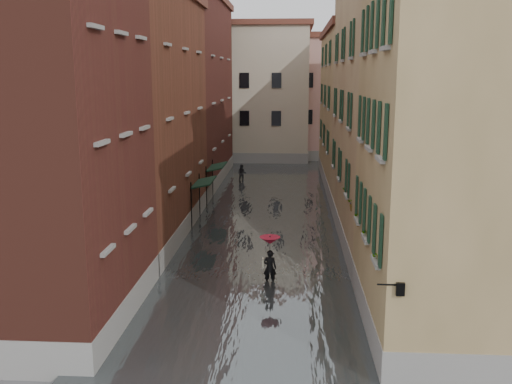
% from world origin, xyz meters
% --- Properties ---
extents(ground, '(120.00, 120.00, 0.00)m').
position_xyz_m(ground, '(0.00, 0.00, 0.00)').
color(ground, '#505052').
rests_on(ground, ground).
extents(floodwater, '(10.00, 60.00, 0.20)m').
position_xyz_m(floodwater, '(0.00, 13.00, 0.10)').
color(floodwater, '#4D5355').
rests_on(floodwater, ground).
extents(building_left_near, '(6.00, 8.00, 13.00)m').
position_xyz_m(building_left_near, '(-7.00, -2.00, 6.50)').
color(building_left_near, '#5E2A1F').
rests_on(building_left_near, ground).
extents(building_left_mid, '(6.00, 14.00, 12.50)m').
position_xyz_m(building_left_mid, '(-7.00, 9.00, 6.25)').
color(building_left_mid, brown).
rests_on(building_left_mid, ground).
extents(building_left_far, '(6.00, 16.00, 14.00)m').
position_xyz_m(building_left_far, '(-7.00, 24.00, 7.00)').
color(building_left_far, '#5E2A1F').
rests_on(building_left_far, ground).
extents(building_right_near, '(6.00, 8.00, 11.50)m').
position_xyz_m(building_right_near, '(7.00, -2.00, 5.75)').
color(building_right_near, olive).
rests_on(building_right_near, ground).
extents(building_right_mid, '(6.00, 14.00, 13.00)m').
position_xyz_m(building_right_mid, '(7.00, 9.00, 6.50)').
color(building_right_mid, tan).
rests_on(building_right_mid, ground).
extents(building_right_far, '(6.00, 16.00, 11.50)m').
position_xyz_m(building_right_far, '(7.00, 24.00, 5.75)').
color(building_right_far, olive).
rests_on(building_right_far, ground).
extents(building_end_cream, '(12.00, 9.00, 13.00)m').
position_xyz_m(building_end_cream, '(-3.00, 38.00, 6.50)').
color(building_end_cream, beige).
rests_on(building_end_cream, ground).
extents(building_end_pink, '(10.00, 9.00, 12.00)m').
position_xyz_m(building_end_pink, '(6.00, 40.00, 6.00)').
color(building_end_pink, tan).
rests_on(building_end_pink, ground).
extents(awning_near, '(1.09, 2.87, 2.80)m').
position_xyz_m(awning_near, '(-3.49, 11.09, 2.46)').
color(awning_near, black).
rests_on(awning_near, ground).
extents(awning_far, '(1.09, 2.98, 2.80)m').
position_xyz_m(awning_far, '(-3.49, 16.69, 2.47)').
color(awning_far, black).
rests_on(awning_far, ground).
extents(wall_lantern, '(0.71, 0.22, 0.35)m').
position_xyz_m(wall_lantern, '(4.33, -6.00, 3.01)').
color(wall_lantern, black).
rests_on(wall_lantern, ground).
extents(window_planters, '(0.59, 10.82, 0.84)m').
position_xyz_m(window_planters, '(4.12, 0.64, 3.51)').
color(window_planters, brown).
rests_on(window_planters, ground).
extents(pedestrian_main, '(0.87, 0.87, 2.06)m').
position_xyz_m(pedestrian_main, '(0.64, 1.89, 1.23)').
color(pedestrian_main, black).
rests_on(pedestrian_main, ground).
extents(pedestrian_far, '(0.73, 0.57, 1.46)m').
position_xyz_m(pedestrian_far, '(-2.48, 24.65, 0.73)').
color(pedestrian_far, black).
rests_on(pedestrian_far, ground).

